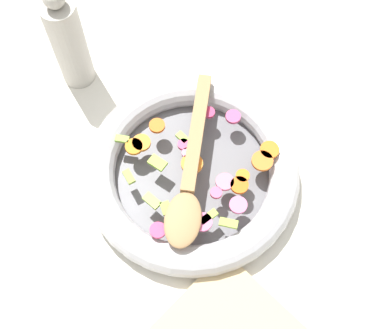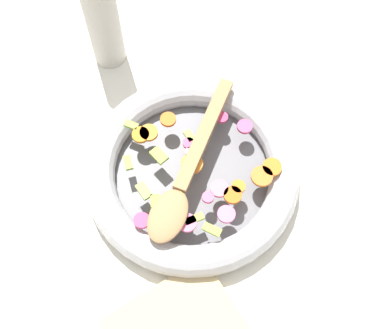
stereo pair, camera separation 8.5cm
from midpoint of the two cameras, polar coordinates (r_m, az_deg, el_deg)
ground_plane at (r=0.90m, az=-2.70°, el=-1.63°), size 4.00×4.00×0.00m
skillet at (r=0.88m, az=-2.76°, el=-1.06°), size 0.35×0.35×0.05m
chopped_vegetables at (r=0.84m, az=-1.96°, el=-0.79°), size 0.25×0.25×0.01m
wooden_spoon at (r=0.83m, az=-3.17°, el=-1.53°), size 0.21×0.27×0.01m
pepper_mill at (r=0.94m, az=-15.74°, el=12.22°), size 0.06×0.06×0.22m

